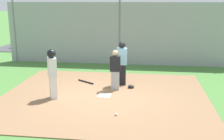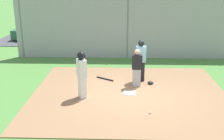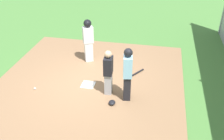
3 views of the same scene
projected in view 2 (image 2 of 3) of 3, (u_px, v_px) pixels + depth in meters
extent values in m
plane|color=#477A38|center=(130.00, 94.00, 10.52)|extent=(140.00, 140.00, 0.00)
cube|color=#896647|center=(130.00, 94.00, 10.51)|extent=(7.20, 6.40, 0.03)
cube|color=white|center=(130.00, 93.00, 10.51)|extent=(0.44, 0.44, 0.02)
cube|color=#9E9EA3|center=(137.00, 77.00, 11.12)|extent=(0.31, 0.24, 0.72)
cube|color=black|center=(137.00, 62.00, 10.93)|extent=(0.39, 0.28, 0.57)
sphere|color=tan|center=(137.00, 52.00, 10.81)|extent=(0.22, 0.22, 0.22)
cube|color=black|center=(140.00, 71.00, 11.70)|extent=(0.33, 0.26, 0.82)
cube|color=#8CC1E0|center=(141.00, 54.00, 11.47)|extent=(0.42, 0.32, 0.65)
sphere|color=black|center=(141.00, 43.00, 11.33)|extent=(0.26, 0.26, 0.26)
cube|color=silver|center=(82.00, 87.00, 10.03)|extent=(0.33, 0.37, 0.79)
cube|color=silver|center=(82.00, 68.00, 9.81)|extent=(0.41, 0.46, 0.62)
sphere|color=tan|center=(81.00, 56.00, 9.68)|extent=(0.25, 0.25, 0.25)
sphere|color=black|center=(81.00, 56.00, 9.67)|extent=(0.30, 0.30, 0.30)
cylinder|color=black|center=(105.00, 79.00, 11.97)|extent=(0.75, 0.53, 0.06)
ellipsoid|color=black|center=(150.00, 83.00, 11.42)|extent=(0.24, 0.20, 0.12)
sphere|color=white|center=(150.00, 113.00, 8.90)|extent=(0.07, 0.07, 0.07)
cube|color=#93999E|center=(128.00, 29.00, 14.91)|extent=(12.00, 0.05, 3.20)
cylinder|color=slate|center=(128.00, 27.00, 14.89)|extent=(0.10, 0.10, 3.35)
cylinder|color=slate|center=(21.00, 27.00, 15.07)|extent=(0.10, 0.10, 3.35)
cube|color=#424247|center=(126.00, 39.00, 20.18)|extent=(18.00, 5.20, 0.04)
cube|color=#B2B2B7|center=(172.00, 33.00, 20.13)|extent=(4.33, 2.05, 0.64)
cube|color=#97979C|center=(174.00, 25.00, 19.93)|extent=(2.43, 1.75, 0.56)
cylinder|color=black|center=(153.00, 36.00, 19.51)|extent=(0.61, 0.23, 0.60)
cylinder|color=black|center=(152.00, 32.00, 21.12)|extent=(0.61, 0.23, 0.60)
cylinder|color=black|center=(193.00, 37.00, 19.20)|extent=(0.61, 0.23, 0.60)
cylinder|color=black|center=(189.00, 33.00, 20.81)|extent=(0.61, 0.23, 0.60)
cube|color=#235B38|center=(44.00, 34.00, 19.87)|extent=(4.24, 1.80, 0.64)
cube|color=#1E4E2F|center=(42.00, 25.00, 19.70)|extent=(2.35, 1.62, 0.56)
cylinder|color=black|center=(66.00, 33.00, 20.64)|extent=(0.60, 0.19, 0.60)
cylinder|color=black|center=(61.00, 38.00, 19.02)|extent=(0.60, 0.19, 0.60)
cylinder|color=black|center=(30.00, 33.00, 20.79)|extent=(0.60, 0.19, 0.60)
cylinder|color=black|center=(21.00, 37.00, 19.17)|extent=(0.60, 0.19, 0.60)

